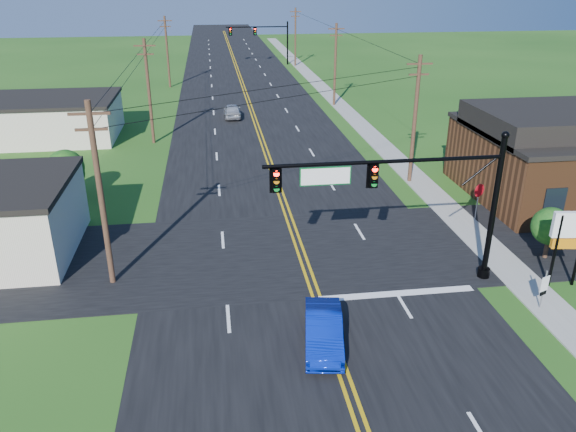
{
  "coord_description": "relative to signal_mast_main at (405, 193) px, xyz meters",
  "views": [
    {
      "loc": [
        -4.25,
        -14.99,
        14.0
      ],
      "look_at": [
        -0.8,
        10.0,
        3.05
      ],
      "focal_mm": 35.0,
      "sensor_mm": 36.0,
      "label": 1
    }
  ],
  "objects": [
    {
      "name": "pylon_sign",
      "position": [
        7.79,
        -1.3,
        -1.91
      ],
      "size": [
        1.91,
        0.52,
        3.89
      ],
      "rotation": [
        0.0,
        0.0,
        -0.14
      ],
      "color": "black",
      "rests_on": "ground"
    },
    {
      "name": "road_main",
      "position": [
        -4.34,
        42.0,
        -4.73
      ],
      "size": [
        16.0,
        220.0,
        0.04
      ],
      "primitive_type": "cube",
      "color": "black",
      "rests_on": "ground"
    },
    {
      "name": "road_cross",
      "position": [
        -4.34,
        4.0,
        -4.73
      ],
      "size": [
        70.0,
        10.0,
        0.04
      ],
      "primitive_type": "cube",
      "color": "black",
      "rests_on": "ground"
    },
    {
      "name": "tree_left",
      "position": [
        -18.34,
        14.0,
        -2.59
      ],
      "size": [
        2.4,
        2.4,
        3.37
      ],
      "color": "#39271A",
      "rests_on": "ground"
    },
    {
      "name": "utility_pole_right_a",
      "position": [
        5.46,
        14.0,
        -0.03
      ],
      "size": [
        1.8,
        0.28,
        9.0
      ],
      "color": "#39271A",
      "rests_on": "ground"
    },
    {
      "name": "blue_car",
      "position": [
        -4.57,
        -4.44,
        -4.05
      ],
      "size": [
        2.12,
        4.4,
        1.39
      ],
      "primitive_type": "imported",
      "rotation": [
        0.0,
        0.0,
        -0.16
      ],
      "color": "#0720AA",
      "rests_on": "ground"
    },
    {
      "name": "ground",
      "position": [
        -4.34,
        -8.0,
        -4.75
      ],
      "size": [
        260.0,
        260.0,
        0.0
      ],
      "primitive_type": "plane",
      "color": "#1E4915",
      "rests_on": "ground"
    },
    {
      "name": "shrub_corner",
      "position": [
        8.66,
        1.5,
        -2.9
      ],
      "size": [
        2.0,
        2.0,
        2.86
      ],
      "color": "#39271A",
      "rests_on": "ground"
    },
    {
      "name": "utility_pole_right_c",
      "position": [
        5.46,
        70.0,
        -0.03
      ],
      "size": [
        1.8,
        0.28,
        9.0
      ],
      "color": "#39271A",
      "rests_on": "ground"
    },
    {
      "name": "signal_mast_main",
      "position": [
        0.0,
        0.0,
        0.0
      ],
      "size": [
        11.3,
        0.6,
        7.48
      ],
      "color": "black",
      "rests_on": "ground"
    },
    {
      "name": "utility_pole_right_b",
      "position": [
        5.46,
        40.0,
        -0.03
      ],
      "size": [
        1.8,
        0.28,
        9.0
      ],
      "color": "#39271A",
      "rests_on": "ground"
    },
    {
      "name": "signal_mast_far",
      "position": [
        0.1,
        72.0,
        -0.2
      ],
      "size": [
        10.98,
        0.6,
        7.48
      ],
      "color": "black",
      "rests_on": "ground"
    },
    {
      "name": "tree_right_back",
      "position": [
        11.66,
        18.0,
        -2.15
      ],
      "size": [
        3.0,
        3.0,
        4.1
      ],
      "color": "#39271A",
      "rests_on": "ground"
    },
    {
      "name": "distant_car",
      "position": [
        -6.4,
        35.47,
        -4.03
      ],
      "size": [
        1.73,
        4.24,
        1.44
      ],
      "primitive_type": "imported",
      "rotation": [
        0.0,
        0.0,
        3.15
      ],
      "color": "#B9B9BE",
      "rests_on": "ground"
    },
    {
      "name": "utility_pole_left_a",
      "position": [
        -13.84,
        2.0,
        -0.03
      ],
      "size": [
        1.8,
        0.28,
        9.0
      ],
      "color": "#39271A",
      "rests_on": "ground"
    },
    {
      "name": "utility_pole_left_b",
      "position": [
        -13.84,
        27.0,
        -0.03
      ],
      "size": [
        1.8,
        0.28,
        9.0
      ],
      "color": "#39271A",
      "rests_on": "ground"
    },
    {
      "name": "sidewalk",
      "position": [
        6.16,
        32.0,
        -4.71
      ],
      "size": [
        2.0,
        160.0,
        0.08
      ],
      "primitive_type": "cube",
      "color": "gray",
      "rests_on": "ground"
    },
    {
      "name": "stop_sign",
      "position": [
        7.15,
        6.71,
        -3.02
      ],
      "size": [
        0.79,
        0.39,
        2.4
      ],
      "rotation": [
        0.0,
        0.0,
        0.43
      ],
      "color": "slate",
      "rests_on": "ground"
    },
    {
      "name": "cream_bldg_far",
      "position": [
        -23.34,
        30.0,
        -2.89
      ],
      "size": [
        12.2,
        9.2,
        3.7
      ],
      "color": "beige",
      "rests_on": "ground"
    },
    {
      "name": "utility_pole_left_c",
      "position": [
        -13.84,
        54.0,
        -0.03
      ],
      "size": [
        1.8,
        0.28,
        9.0
      ],
      "color": "#39271A",
      "rests_on": "ground"
    },
    {
      "name": "route_sign",
      "position": [
        5.69,
        -3.12,
        -3.61
      ],
      "size": [
        0.46,
        0.21,
        1.96
      ],
      "rotation": [
        0.0,
        0.0,
        0.38
      ],
      "color": "slate",
      "rests_on": "ground"
    }
  ]
}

